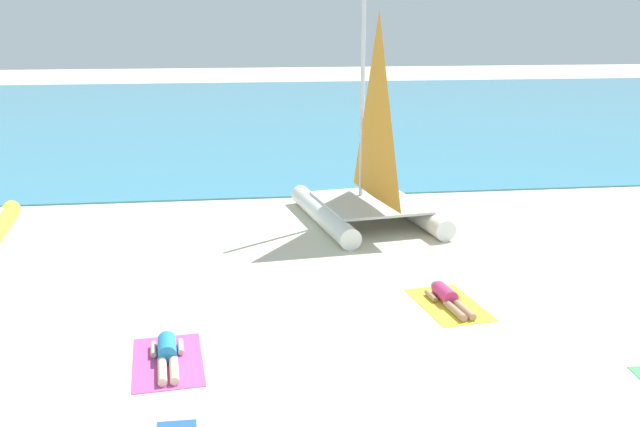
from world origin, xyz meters
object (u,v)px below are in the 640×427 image
(sunbather_left, at_px, (167,353))
(towel_middle, at_px, (449,305))
(towel_left, at_px, (168,361))
(sunbather_middle, at_px, (448,297))
(sailboat_white, at_px, (369,189))

(sunbather_left, xyz_separation_m, towel_middle, (5.22, 1.61, -0.13))
(towel_middle, bearing_deg, sunbather_left, -162.91)
(towel_left, xyz_separation_m, sunbather_middle, (5.21, 1.74, 0.13))
(towel_middle, bearing_deg, towel_left, -162.23)
(sailboat_white, bearing_deg, sunbather_left, -131.58)
(sunbather_left, distance_m, towel_middle, 5.46)
(sunbather_left, relative_size, sunbather_middle, 1.00)
(towel_left, relative_size, sunbather_left, 1.21)
(sunbather_left, height_order, towel_middle, sunbather_left)
(towel_middle, distance_m, sunbather_middle, 0.14)
(sailboat_white, height_order, towel_left, sailboat_white)
(sailboat_white, distance_m, sunbather_middle, 5.86)
(sailboat_white, distance_m, sunbather_left, 8.91)
(towel_left, bearing_deg, sunbather_middle, 18.46)
(towel_left, relative_size, towel_middle, 1.00)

